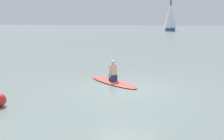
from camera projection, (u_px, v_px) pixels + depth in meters
The scene contains 4 objects.
ground_plane at pixel (126, 89), 10.62m from camera, with size 400.00×400.00×0.00m, color slate.
surfboard at pixel (113, 82), 11.63m from camera, with size 3.05×0.77×0.08m, color #D84C3F.
person_paddler at pixel (113, 72), 11.54m from camera, with size 0.40×0.41×0.96m.
sailboat_far_right at pixel (170, 16), 75.97m from camera, with size 5.52×4.69×9.20m.
Camera 1 is at (10.07, 2.21, 2.71)m, focal length 41.36 mm.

